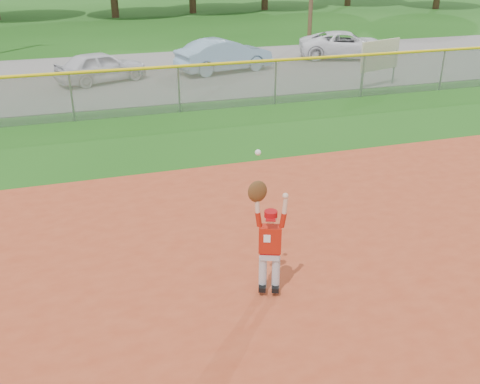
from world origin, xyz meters
name	(u,v)px	position (x,y,z in m)	size (l,w,h in m)	color
ground	(302,273)	(0.00, 0.00, 0.00)	(120.00, 120.00, 0.00)	#1B5012
parking_strip	(152,74)	(0.00, 16.00, 0.01)	(44.00, 10.00, 0.03)	slate
car_white_a	(101,67)	(-2.11, 15.09, 0.64)	(1.43, 3.56, 1.21)	silver
car_blue	(224,55)	(3.10, 15.53, 0.72)	(1.46, 4.18, 1.38)	#81A6C1
car_white_b	(346,45)	(9.56, 16.72, 0.65)	(2.07, 4.49, 1.25)	white
sponsor_sign	(380,56)	(7.96, 11.09, 1.18)	(1.93, 0.67, 1.79)	gray
outfield_fence	(179,86)	(0.00, 10.00, 0.88)	(40.06, 0.10, 1.55)	gray
ballplayer	(268,237)	(-0.75, -0.37, 1.01)	(0.59, 0.38, 2.28)	silver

